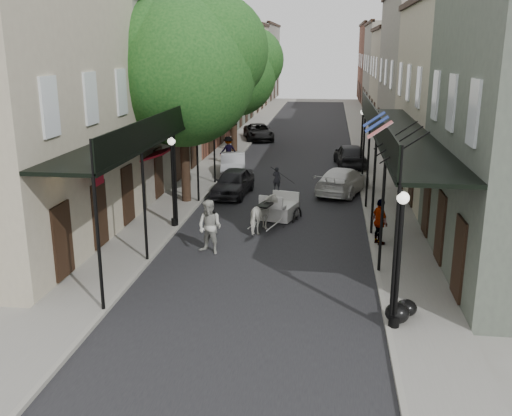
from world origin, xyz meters
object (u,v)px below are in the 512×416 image
(pedestrian_sidewalk_right, at_px, (380,222))
(lamppost_left, at_px, (173,180))
(pedestrian_walking, at_px, (210,227))
(car_left_far, at_px, (259,132))
(carriage, at_px, (283,196))
(car_left_near, at_px, (233,182))
(car_right_far, at_px, (350,155))
(car_left_mid, at_px, (233,165))
(car_right_near, at_px, (343,180))
(lamppost_right_far, at_px, (362,140))
(tree_far, at_px, (239,69))
(lamppost_right_near, at_px, (399,259))
(pedestrian_sidewalk_left, at_px, (228,150))
(horse, at_px, (264,215))
(tree_near, at_px, (192,66))

(pedestrian_sidewalk_right, bearing_deg, lamppost_left, 57.99)
(pedestrian_walking, xyz_separation_m, car_left_far, (-1.60, 26.77, -0.35))
(lamppost_left, distance_m, car_left_far, 24.05)
(car_left_far, bearing_deg, lamppost_left, -104.79)
(carriage, distance_m, car_left_near, 4.60)
(lamppost_left, xyz_separation_m, car_right_far, (7.63, 13.91, -1.30))
(car_left_mid, height_order, car_right_near, car_right_near)
(lamppost_right_far, relative_size, pedestrian_sidewalk_right, 2.10)
(tree_far, height_order, pedestrian_walking, tree_far)
(lamppost_right_near, xyz_separation_m, pedestrian_sidewalk_left, (-8.30, 21.31, -1.05))
(horse, bearing_deg, carriage, -90.00)
(pedestrian_walking, distance_m, car_left_mid, 13.15)
(tree_far, distance_m, lamppost_left, 18.57)
(horse, bearing_deg, car_right_near, -100.26)
(pedestrian_walking, bearing_deg, lamppost_right_near, -18.72)
(tree_far, height_order, car_right_far, tree_far)
(tree_far, bearing_deg, horse, -77.89)
(pedestrian_walking, bearing_deg, car_left_mid, 117.90)
(tree_near, height_order, lamppost_left, tree_near)
(car_left_far, bearing_deg, pedestrian_sidewalk_right, -86.46)
(car_left_far, relative_size, car_right_near, 1.02)
(car_left_mid, bearing_deg, car_left_far, 81.95)
(car_left_mid, relative_size, car_right_near, 0.87)
(tree_far, distance_m, lamppost_right_far, 11.05)
(carriage, bearing_deg, horse, -90.00)
(lamppost_right_near, bearing_deg, pedestrian_sidewalk_right, 89.15)
(lamppost_right_far, bearing_deg, lamppost_left, -124.35)
(pedestrian_sidewalk_left, xyz_separation_m, car_left_far, (0.60, 10.69, -0.34))
(pedestrian_sidewalk_right, bearing_deg, car_left_mid, 9.97)
(lamppost_right_far, relative_size, car_right_far, 0.84)
(pedestrian_walking, bearing_deg, horse, 81.01)
(car_right_near, bearing_deg, car_left_mid, -9.49)
(carriage, distance_m, pedestrian_sidewalk_left, 11.96)
(lamppost_left, distance_m, lamppost_right_far, 14.53)
(car_left_mid, bearing_deg, pedestrian_walking, -93.02)
(pedestrian_sidewalk_right, height_order, car_left_near, pedestrian_sidewalk_right)
(lamppost_right_near, relative_size, car_left_far, 0.79)
(car_right_near, bearing_deg, lamppost_right_far, -84.64)
(car_left_near, xyz_separation_m, car_left_far, (-1.00, 18.19, -0.03))
(car_right_near, bearing_deg, pedestrian_sidewalk_left, -23.28)
(tree_far, relative_size, lamppost_right_far, 2.32)
(lamppost_left, distance_m, pedestrian_sidewalk_right, 8.46)
(tree_near, bearing_deg, car_right_far, 51.58)
(lamppost_right_near, bearing_deg, car_right_far, 91.50)
(lamppost_right_far, bearing_deg, pedestrian_sidewalk_left, 171.03)
(pedestrian_walking, height_order, pedestrian_sidewalk_left, pedestrian_walking)
(pedestrian_sidewalk_right, bearing_deg, carriage, 25.29)
(car_left_mid, bearing_deg, car_left_near, -89.28)
(tree_near, bearing_deg, horse, -47.32)
(tree_near, height_order, car_left_far, tree_near)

